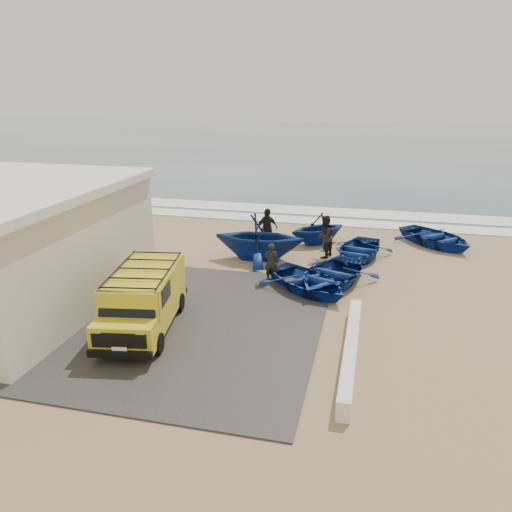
{
  "coord_description": "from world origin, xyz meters",
  "views": [
    {
      "loc": [
        5.32,
        -15.88,
        7.41
      ],
      "look_at": [
        1.06,
        1.81,
        1.2
      ],
      "focal_mm": 35.0,
      "sensor_mm": 36.0,
      "label": 1
    }
  ],
  "objects_px": {
    "boat_near_left": "(307,281)",
    "boat_far_left": "(318,228)",
    "parapet": "(351,350)",
    "boat_near_right": "(331,275)",
    "boat_mid_left": "(259,237)",
    "van": "(144,298)",
    "fisherman_back": "(267,229)",
    "boat_mid_right": "(358,250)",
    "boat_far_right": "(436,237)",
    "fisherman_middle": "(325,237)",
    "fisherman_front": "(271,262)"
  },
  "relations": [
    {
      "from": "boat_near_right",
      "to": "fisherman_front",
      "type": "distance_m",
      "value": 2.39
    },
    {
      "from": "parapet",
      "to": "boat_near_left",
      "type": "xyz_separation_m",
      "value": [
        -1.9,
        4.67,
        0.12
      ]
    },
    {
      "from": "boat_mid_right",
      "to": "boat_far_right",
      "type": "relative_size",
      "value": 0.94
    },
    {
      "from": "boat_mid_left",
      "to": "boat_far_left",
      "type": "bearing_deg",
      "value": -41.05
    },
    {
      "from": "boat_far_left",
      "to": "boat_far_right",
      "type": "relative_size",
      "value": 0.74
    },
    {
      "from": "parapet",
      "to": "boat_near_left",
      "type": "distance_m",
      "value": 5.04
    },
    {
      "from": "fisherman_front",
      "to": "van",
      "type": "bearing_deg",
      "value": 54.9
    },
    {
      "from": "boat_mid_right",
      "to": "boat_far_left",
      "type": "bearing_deg",
      "value": 150.62
    },
    {
      "from": "boat_far_right",
      "to": "parapet",
      "type": "bearing_deg",
      "value": -148.14
    },
    {
      "from": "boat_far_left",
      "to": "boat_far_right",
      "type": "distance_m",
      "value": 5.77
    },
    {
      "from": "fisherman_middle",
      "to": "fisherman_back",
      "type": "height_order",
      "value": "fisherman_back"
    },
    {
      "from": "boat_near_right",
      "to": "boat_mid_left",
      "type": "distance_m",
      "value": 4.22
    },
    {
      "from": "boat_mid_right",
      "to": "boat_far_right",
      "type": "distance_m",
      "value": 4.61
    },
    {
      "from": "boat_far_left",
      "to": "boat_far_right",
      "type": "bearing_deg",
      "value": 59.21
    },
    {
      "from": "boat_far_left",
      "to": "fisherman_front",
      "type": "relative_size",
      "value": 1.89
    },
    {
      "from": "van",
      "to": "boat_far_right",
      "type": "xyz_separation_m",
      "value": [
        9.94,
        11.47,
        -0.65
      ]
    },
    {
      "from": "boat_near_right",
      "to": "boat_far_right",
      "type": "xyz_separation_m",
      "value": [
        4.49,
        6.38,
        -0.02
      ]
    },
    {
      "from": "fisherman_front",
      "to": "fisherman_back",
      "type": "xyz_separation_m",
      "value": [
        -1.07,
        4.06,
        0.2
      ]
    },
    {
      "from": "parapet",
      "to": "fisherman_middle",
      "type": "distance_m",
      "value": 9.01
    },
    {
      "from": "boat_mid_right",
      "to": "fisherman_middle",
      "type": "xyz_separation_m",
      "value": [
        -1.52,
        -0.17,
        0.58
      ]
    },
    {
      "from": "van",
      "to": "fisherman_back",
      "type": "bearing_deg",
      "value": 67.96
    },
    {
      "from": "boat_near_left",
      "to": "parapet",
      "type": "bearing_deg",
      "value": -116.39
    },
    {
      "from": "boat_near_right",
      "to": "fisherman_back",
      "type": "xyz_separation_m",
      "value": [
        -3.43,
        3.94,
        0.55
      ]
    },
    {
      "from": "boat_mid_left",
      "to": "fisherman_front",
      "type": "relative_size",
      "value": 2.52
    },
    {
      "from": "boat_near_right",
      "to": "van",
      "type": "bearing_deg",
      "value": -118.09
    },
    {
      "from": "boat_mid_left",
      "to": "fisherman_middle",
      "type": "height_order",
      "value": "boat_mid_left"
    },
    {
      "from": "boat_far_left",
      "to": "fisherman_middle",
      "type": "height_order",
      "value": "fisherman_middle"
    },
    {
      "from": "parapet",
      "to": "boat_near_right",
      "type": "height_order",
      "value": "boat_near_right"
    },
    {
      "from": "parapet",
      "to": "boat_far_left",
      "type": "relative_size",
      "value": 2.01
    },
    {
      "from": "boat_far_right",
      "to": "fisherman_front",
      "type": "xyz_separation_m",
      "value": [
        -6.86,
        -6.5,
        0.37
      ]
    },
    {
      "from": "van",
      "to": "fisherman_back",
      "type": "relative_size",
      "value": 2.45
    },
    {
      "from": "boat_near_left",
      "to": "fisherman_middle",
      "type": "xyz_separation_m",
      "value": [
        0.18,
        4.15,
        0.57
      ]
    },
    {
      "from": "fisherman_front",
      "to": "parapet",
      "type": "bearing_deg",
      "value": 119.6
    },
    {
      "from": "boat_mid_right",
      "to": "fisherman_back",
      "type": "relative_size",
      "value": 1.9
    },
    {
      "from": "boat_far_left",
      "to": "fisherman_back",
      "type": "height_order",
      "value": "fisherman_back"
    },
    {
      "from": "parapet",
      "to": "van",
      "type": "height_order",
      "value": "van"
    },
    {
      "from": "boat_near_left",
      "to": "boat_far_left",
      "type": "bearing_deg",
      "value": 44.82
    },
    {
      "from": "boat_near_left",
      "to": "boat_near_right",
      "type": "bearing_deg",
      "value": -3.66
    },
    {
      "from": "boat_near_right",
      "to": "boat_near_left",
      "type": "bearing_deg",
      "value": -116.23
    },
    {
      "from": "fisherman_back",
      "to": "boat_far_left",
      "type": "bearing_deg",
      "value": -11.69
    },
    {
      "from": "boat_mid_right",
      "to": "fisherman_back",
      "type": "xyz_separation_m",
      "value": [
        -4.32,
        0.43,
        0.6
      ]
    },
    {
      "from": "fisherman_front",
      "to": "boat_near_right",
      "type": "bearing_deg",
      "value": 179.67
    },
    {
      "from": "fisherman_front",
      "to": "fisherman_back",
      "type": "height_order",
      "value": "fisherman_back"
    },
    {
      "from": "van",
      "to": "fisherman_back",
      "type": "distance_m",
      "value": 9.25
    },
    {
      "from": "boat_near_left",
      "to": "boat_far_right",
      "type": "bearing_deg",
      "value": 5.05
    },
    {
      "from": "fisherman_back",
      "to": "fisherman_middle",
      "type": "bearing_deg",
      "value": -54.82
    },
    {
      "from": "boat_mid_left",
      "to": "boat_mid_right",
      "type": "height_order",
      "value": "boat_mid_left"
    },
    {
      "from": "van",
      "to": "boat_near_left",
      "type": "relative_size",
      "value": 1.26
    },
    {
      "from": "fisherman_middle",
      "to": "fisherman_back",
      "type": "xyz_separation_m",
      "value": [
        -2.8,
        0.6,
        0.02
      ]
    },
    {
      "from": "boat_far_right",
      "to": "fisherman_middle",
      "type": "distance_m",
      "value": 5.98
    }
  ]
}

